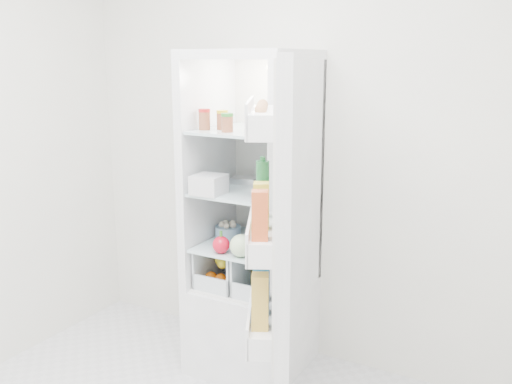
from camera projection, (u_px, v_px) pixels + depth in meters
The scene contains 19 objects.
room_walls at pixel (125, 109), 1.89m from camera, with size 3.02×3.02×2.61m.
refrigerator at pixel (256, 254), 3.25m from camera, with size 0.60×0.60×1.80m.
shelf_low at pixel (250, 245), 3.18m from camera, with size 0.49×0.53×0.01m, color silver.
shelf_mid at pixel (250, 191), 3.11m from camera, with size 0.49×0.53×0.01m, color silver.
shelf_top at pixel (250, 131), 3.04m from camera, with size 0.49×0.53×0.01m, color silver.
crisper_left at pixel (232, 263), 3.27m from camera, with size 0.23×0.46×0.22m, color silver, non-canonical shape.
crisper_right at pixel (270, 271), 3.15m from camera, with size 0.23×0.46×0.22m, color silver, non-canonical shape.
condiment_jars at pixel (239, 123), 2.93m from camera, with size 0.46×0.16×0.08m.
squeeze_bottle at pixel (287, 113), 2.92m from camera, with size 0.06×0.06×0.19m, color white.
tub_white at pixel (209, 184), 3.00m from camera, with size 0.16×0.16×0.10m, color silver.
tin_red at pixel (265, 193), 2.90m from camera, with size 0.09×0.09×0.06m, color red.
foil_tray at pixel (244, 180), 3.26m from camera, with size 0.14×0.11×0.04m, color silver.
red_cabbage at pixel (268, 228), 3.21m from camera, with size 0.15×0.15×0.15m, color #531C53.
bell_pepper at pixel (221, 245), 3.01m from camera, with size 0.09×0.09×0.09m, color red.
mushroom_bowl at pixel (228, 232), 3.28m from camera, with size 0.15×0.15×0.07m, color #82A4C2.
salad_bag at pixel (241, 246), 2.96m from camera, with size 0.12×0.12×0.12m, color beige.
citrus_pile at pixel (228, 269), 3.25m from camera, with size 0.20×0.31×0.16m.
veg_pile at pixel (270, 279), 3.16m from camera, with size 0.16×0.30×0.10m.
fridge_door at pixel (276, 217), 2.43m from camera, with size 0.40×0.57×1.30m.
Camera 1 is at (1.30, -1.45, 1.75)m, focal length 40.00 mm.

